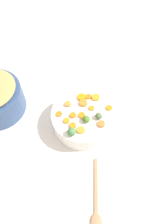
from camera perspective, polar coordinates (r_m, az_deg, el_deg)
tabletop at (r=1.07m, az=1.42°, el=-2.24°), size 2.40×2.40×0.02m
serving_bowl_carrots at (r=1.01m, az=0.00°, el=-1.67°), size 0.29×0.29×0.09m
carrot_slice_0 at (r=0.95m, az=-4.46°, el=-2.32°), size 0.04×0.04×0.01m
carrot_slice_1 at (r=0.94m, az=-2.87°, el=-3.47°), size 0.03×0.03×0.01m
carrot_slice_2 at (r=1.01m, az=-0.64°, el=3.82°), size 0.05×0.05×0.01m
carrot_slice_3 at (r=0.99m, az=-4.16°, el=2.08°), size 0.03×0.03×0.01m
carrot_slice_4 at (r=0.99m, az=-0.18°, el=2.30°), size 0.05×0.05×0.01m
carrot_slice_5 at (r=0.93m, az=-0.79°, el=-4.67°), size 0.05×0.05×0.01m
carrot_slice_6 at (r=0.96m, az=-2.85°, el=-0.83°), size 0.03×0.03×0.01m
carrot_slice_7 at (r=0.97m, az=-6.43°, el=-0.51°), size 0.03×0.03×0.01m
carrot_slice_8 at (r=0.99m, az=6.43°, el=1.07°), size 0.04×0.04×0.01m
carrot_slice_9 at (r=0.94m, az=4.38°, el=-3.12°), size 0.04×0.04×0.01m
carrot_slice_10 at (r=0.96m, az=-0.57°, el=-0.85°), size 0.04×0.04×0.01m
carrot_slice_11 at (r=1.01m, az=3.00°, el=3.77°), size 0.05×0.05×0.01m
carrot_slice_12 at (r=1.02m, az=1.11°, el=3.96°), size 0.04×0.04×0.01m
carrot_slice_13 at (r=0.98m, az=1.80°, el=1.19°), size 0.03×0.03×0.01m
brussels_sprout_0 at (r=0.91m, az=-3.21°, el=-5.08°), size 0.04×0.04×0.04m
brussels_sprout_1 at (r=0.94m, az=0.58°, el=-1.85°), size 0.03×0.03×0.03m
brussels_sprout_2 at (r=0.95m, az=3.82°, el=-1.00°), size 0.03×0.03×0.03m
wooden_spoon at (r=0.92m, az=3.16°, el=-22.92°), size 0.25×0.17×0.01m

